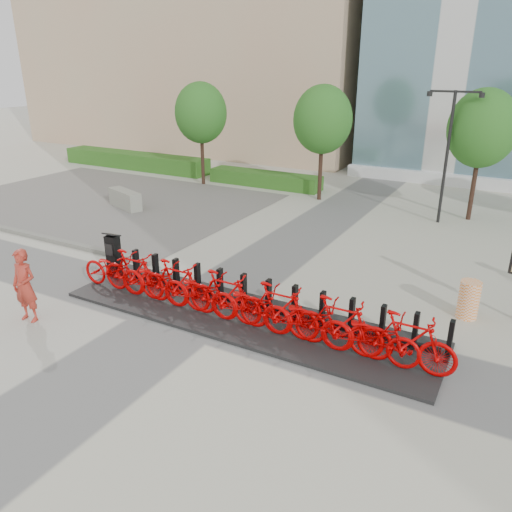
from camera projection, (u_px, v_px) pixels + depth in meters
The scene contains 27 objects.
ground at pixel (193, 311), 12.71m from camera, with size 120.00×120.00×0.00m, color #B4B29B.
gravel_patch at pixel (106, 201), 22.94m from camera, with size 14.00×14.00×0.00m, color #464544.
curb at pixel (6, 229), 18.77m from camera, with size 14.00×0.25×0.15m, color slate.
hedge_a at pixel (135, 161), 29.89m from camera, with size 10.00×1.40×0.90m, color #1E4314.
hedge_b at pixel (265, 179), 25.60m from camera, with size 6.00×1.20×0.70m, color #1E4314.
tree_0 at pixel (201, 113), 24.81m from camera, with size 2.60×2.60×5.10m.
tree_1 at pixel (323, 120), 21.86m from camera, with size 2.60×2.60×5.10m.
tree_2 at pixel (482, 129), 18.91m from camera, with size 2.60×2.60×5.10m.
streetlamp at pixel (449, 142), 18.72m from camera, with size 2.00×0.20×5.00m.
dock_pad at pixel (243, 317), 12.35m from camera, with size 9.60×2.40×0.08m, color black.
dock_rail_posts at pixel (267, 296), 12.38m from camera, with size 8.74×0.50×0.85m, color black, non-canonical shape.
bike_0 at pixel (113, 270), 13.62m from camera, with size 0.73×2.09×1.10m, color #B90000.
bike_1 at pixel (133, 273), 13.27m from camera, with size 0.57×2.03×1.22m, color #B90000.
bike_2 at pixel (155, 281), 12.96m from camera, with size 0.73×2.09×1.10m, color #B90000.
bike_3 at pixel (177, 284), 12.62m from camera, with size 0.57×2.03×1.22m, color #B90000.
bike_4 at pixel (200, 292), 12.31m from camera, with size 0.73×2.09×1.10m, color #B90000.
bike_5 at pixel (225, 296), 11.96m from camera, with size 0.57×2.03×1.22m, color #B90000.
bike_6 at pixel (251, 305), 11.66m from camera, with size 0.73×2.09×1.10m, color #B90000.
bike_7 at pixel (278, 310), 11.31m from camera, with size 0.57×2.03×1.22m, color #B90000.
bike_8 at pixel (307, 319), 11.00m from camera, with size 0.73×2.09×1.10m, color #B90000.
bike_9 at pixel (338, 325), 10.66m from camera, with size 0.57×2.03×1.22m, color #B90000.
bike_10 at pixel (371, 336), 10.35m from camera, with size 0.73×2.09×1.10m, color #B90000.
bike_11 at pixel (406, 342), 10.00m from camera, with size 0.57×2.03×1.22m, color #B90000.
kiosk at pixel (114, 255), 14.42m from camera, with size 0.44×0.38×1.35m.
worker_red at pixel (25, 286), 11.98m from camera, with size 0.67×0.44×1.83m, color #AA2F22.
construction_barrel at pixel (469, 300), 12.25m from camera, with size 0.50×0.50×0.97m, color orange.
jersey_barrier at pixel (125, 199), 21.66m from camera, with size 2.01×0.55×0.78m, color gray.
Camera 1 is at (6.92, -9.12, 5.91)m, focal length 35.00 mm.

